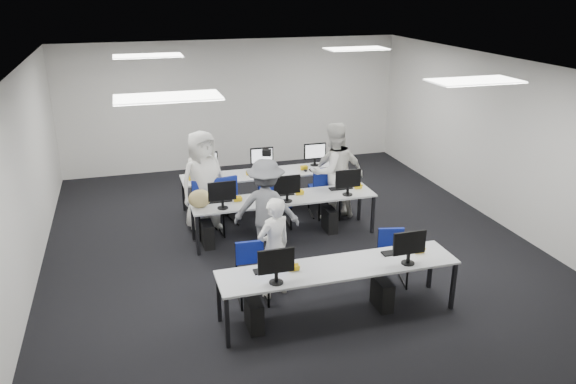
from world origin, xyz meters
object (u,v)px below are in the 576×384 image
object	(u,v)px
chair_3	(279,213)
chair_5	(222,208)
chair_7	(323,199)
photographer	(266,208)
chair_0	(252,284)
chair_1	(392,267)
desk_front	(339,270)
student_1	(333,171)
desk_mid	(284,200)
chair_4	(328,203)
student_2	(203,181)
student_3	(338,173)
student_0	(274,248)
chair_2	(208,218)
chair_6	(268,207)

from	to	relation	value
chair_3	chair_5	size ratio (longest dim) A/B	0.86
chair_7	photographer	xyz separation A→B (m)	(-1.47, -1.39, 0.51)
chair_0	chair_1	bearing A→B (deg)	0.75
chair_3	photographer	size ratio (longest dim) A/B	0.51
desk_front	student_1	bearing A→B (deg)	70.86
chair_7	photographer	world-z (taller)	photographer
desk_mid	student_1	distance (m)	1.28
chair_4	student_2	distance (m)	2.42
chair_7	student_3	world-z (taller)	student_3
student_0	chair_0	bearing A→B (deg)	-9.85
chair_0	student_3	distance (m)	3.62
chair_3	chair_2	bearing A→B (deg)	-177.12
photographer	desk_mid	bearing A→B (deg)	-106.96
student_1	photographer	world-z (taller)	student_1
student_0	student_1	bearing A→B (deg)	-149.19
chair_2	student_0	distance (m)	2.44
student_2	student_3	distance (m)	2.58
chair_5	student_1	distance (m)	2.16
photographer	chair_6	bearing A→B (deg)	-83.91
chair_3	chair_7	distance (m)	1.03
chair_0	student_0	world-z (taller)	student_0
desk_mid	student_3	world-z (taller)	student_3
chair_5	student_1	world-z (taller)	student_1
chair_7	chair_2	bearing A→B (deg)	-164.45
chair_5	student_2	bearing A→B (deg)	-172.91
desk_mid	chair_4	xyz separation A→B (m)	(1.06, 0.64, -0.41)
desk_front	desk_mid	xyz separation A→B (m)	(0.00, 2.60, 0.00)
chair_2	chair_5	world-z (taller)	chair_5
desk_front	chair_2	size ratio (longest dim) A/B	3.35
desk_front	desk_mid	bearing A→B (deg)	90.00
chair_0	chair_6	size ratio (longest dim) A/B	1.02
chair_0	chair_5	size ratio (longest dim) A/B	0.87
desk_mid	photographer	xyz separation A→B (m)	(-0.47, -0.60, 0.14)
student_0	student_3	world-z (taller)	student_3
chair_0	chair_5	distance (m)	2.81
chair_3	photographer	xyz separation A→B (m)	(-0.50, -1.06, 0.56)
chair_2	chair_7	size ratio (longest dim) A/B	0.97
student_3	photographer	size ratio (longest dim) A/B	0.97
student_2	photographer	distance (m)	1.57
chair_1	student_3	size ratio (longest dim) A/B	0.51
student_3	photographer	world-z (taller)	photographer
chair_4	chair_6	size ratio (longest dim) A/B	1.04
desk_mid	chair_4	distance (m)	1.30
desk_front	chair_3	xyz separation A→B (m)	(0.02, 3.06, -0.42)
chair_1	student_0	size ratio (longest dim) A/B	0.55
student_1	photographer	distance (m)	1.99
chair_6	chair_7	size ratio (longest dim) A/B	0.84
chair_3	student_3	size ratio (longest dim) A/B	0.53
chair_0	chair_1	size ratio (longest dim) A/B	1.03
desk_mid	student_2	bearing A→B (deg)	149.59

